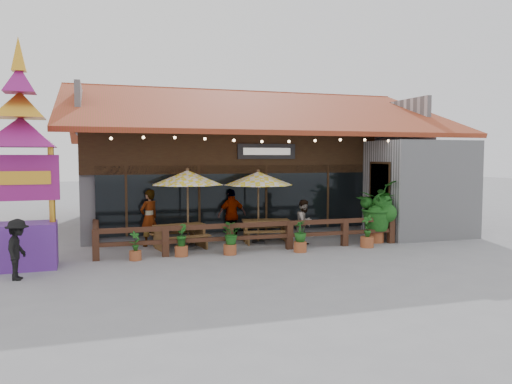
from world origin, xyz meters
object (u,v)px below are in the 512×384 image
object	(u,v)px
picnic_table_right	(266,227)
pedestrian	(18,249)
thai_sign_tower	(21,138)
umbrella_left	(188,178)
tropical_plant	(376,207)
umbrella_right	(258,179)
picnic_table_left	(180,232)

from	to	relation	value
picnic_table_right	pedestrian	bearing A→B (deg)	-156.38
thai_sign_tower	umbrella_left	bearing A→B (deg)	22.19
umbrella_left	thai_sign_tower	world-z (taller)	thai_sign_tower
thai_sign_tower	pedestrian	bearing A→B (deg)	-89.45
tropical_plant	umbrella_left	bearing A→B (deg)	169.37
umbrella_right	pedestrian	size ratio (longest dim) A/B	1.96
tropical_plant	picnic_table_left	bearing A→B (deg)	172.25
tropical_plant	umbrella_right	bearing A→B (deg)	163.15
umbrella_left	picnic_table_right	distance (m)	3.27
picnic_table_right	thai_sign_tower	bearing A→B (deg)	-165.67
thai_sign_tower	tropical_plant	distance (m)	11.43
thai_sign_tower	tropical_plant	xyz separation A→B (m)	(11.19, 0.74, -2.24)
picnic_table_left	tropical_plant	size ratio (longest dim) A/B	0.86
thai_sign_tower	umbrella_right	bearing A→B (deg)	14.95
picnic_table_left	picnic_table_right	distance (m)	3.08
umbrella_right	picnic_table_right	distance (m)	1.73
thai_sign_tower	pedestrian	world-z (taller)	thai_sign_tower
umbrella_left	umbrella_right	xyz separation A→B (m)	(2.47, -0.01, -0.06)
umbrella_left	picnic_table_left	world-z (taller)	umbrella_left
umbrella_right	thai_sign_tower	world-z (taller)	thai_sign_tower
umbrella_right	picnic_table_left	distance (m)	3.29
picnic_table_left	thai_sign_tower	size ratio (longest dim) A/B	0.28
tropical_plant	picnic_table_right	bearing A→B (deg)	162.17
tropical_plant	pedestrian	size ratio (longest dim) A/B	1.46
umbrella_right	tropical_plant	size ratio (longest dim) A/B	1.34
tropical_plant	thai_sign_tower	bearing A→B (deg)	-176.23
umbrella_left	picnic_table_left	size ratio (longest dim) A/B	1.63
umbrella_left	umbrella_right	world-z (taller)	umbrella_left
picnic_table_left	picnic_table_right	world-z (taller)	picnic_table_right
tropical_plant	pedestrian	bearing A→B (deg)	-169.37
umbrella_left	thai_sign_tower	bearing A→B (deg)	-157.81
umbrella_left	thai_sign_tower	xyz separation A→B (m)	(-4.76, -1.94, 1.19)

